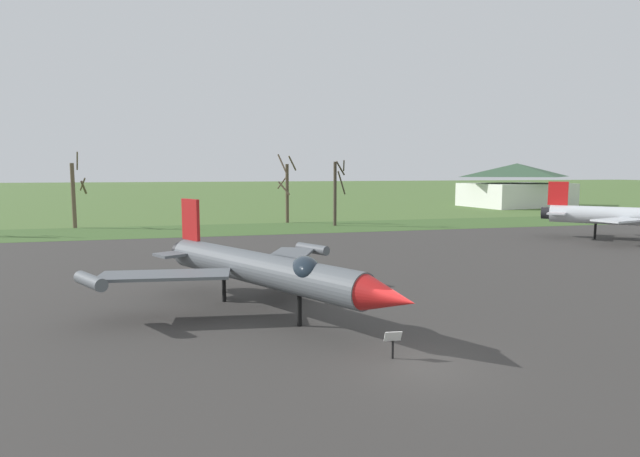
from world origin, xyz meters
TOP-DOWN VIEW (x-y plane):
  - ground_plane at (0.00, 0.00)m, footprint 600.00×600.00m
  - asphalt_apron at (0.00, 13.94)m, footprint 104.03×46.46m
  - grass_verge_strip at (0.00, 43.16)m, footprint 164.03×12.00m
  - jet_fighter_front_right at (-4.34, 7.48)m, footprint 13.20×15.33m
  - info_placard_front_right at (-0.63, 0.66)m, footprint 0.65×0.31m
  - jet_fighter_rear_center at (33.38, 23.41)m, footprint 14.13×14.14m
  - bare_tree_left_of_center at (-20.75, 49.41)m, footprint 1.75×2.74m
  - bare_tree_center at (4.44, 49.28)m, footprint 2.53×2.52m
  - bare_tree_right_of_center at (9.61, 44.19)m, footprint 1.65×2.18m
  - visitor_building at (52.25, 69.50)m, footprint 20.91×16.10m

SIDE VIEW (x-z plane):
  - ground_plane at x=0.00m, z-range 0.00..0.00m
  - asphalt_apron at x=0.00m, z-range 0.00..0.05m
  - grass_verge_strip at x=0.00m, z-range 0.00..0.06m
  - info_placard_front_right at x=-0.63m, z-range 0.15..1.23m
  - jet_fighter_front_right at x=-4.34m, z-range -0.38..4.84m
  - jet_fighter_rear_center at x=33.38m, z-range -0.34..5.33m
  - visitor_building at x=52.25m, z-range -0.06..8.04m
  - bare_tree_left_of_center at x=-20.75m, z-range -0.38..8.57m
  - bare_tree_right_of_center at x=9.61m, z-range 0.35..8.37m
  - bare_tree_center at x=4.44m, z-range -0.02..8.82m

